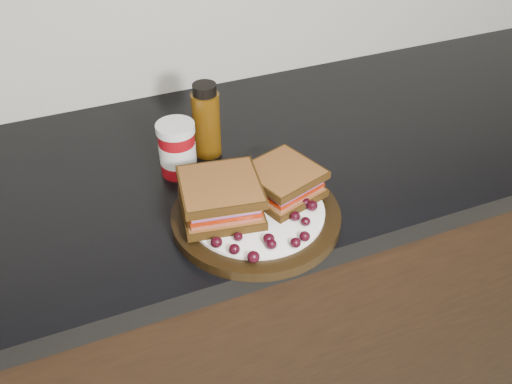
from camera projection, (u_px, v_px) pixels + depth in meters
base_cabinets at (193, 331)px, 1.35m from camera, size 3.96×0.58×0.86m
countertop at (177, 179)px, 1.07m from camera, size 3.98×0.60×0.04m
plate at (256, 216)px, 0.94m from camera, size 0.28×0.28×0.02m
sandwich_left at (221, 197)px, 0.91m from camera, size 0.15×0.15×0.06m
sandwich_right at (283, 182)px, 0.95m from camera, size 0.14×0.14×0.05m
grape_0 at (216, 242)px, 0.86m from camera, size 0.02×0.02×0.02m
grape_1 at (238, 237)px, 0.87m from camera, size 0.01×0.01×0.01m
grape_2 at (234, 249)px, 0.85m from camera, size 0.02×0.02×0.02m
grape_3 at (253, 257)px, 0.83m from camera, size 0.02×0.02×0.02m
grape_4 at (271, 244)px, 0.86m from camera, size 0.02×0.02×0.02m
grape_5 at (269, 239)px, 0.86m from camera, size 0.02×0.02×0.02m
grape_6 at (296, 243)px, 0.86m from camera, size 0.02×0.02×0.02m
grape_7 at (305, 236)px, 0.87m from camera, size 0.02×0.02×0.02m
grape_8 at (306, 221)px, 0.90m from camera, size 0.02×0.02×0.01m
grape_9 at (295, 216)px, 0.91m from camera, size 0.02×0.02×0.02m
grape_10 at (312, 206)px, 0.93m from camera, size 0.02×0.02×0.02m
grape_11 at (305, 203)px, 0.93m from camera, size 0.02×0.02×0.02m
grape_12 at (306, 193)px, 0.96m from camera, size 0.02×0.02×0.01m
grape_13 at (292, 186)px, 0.97m from camera, size 0.02×0.02×0.01m
grape_14 at (274, 183)px, 0.98m from camera, size 0.02×0.02×0.02m
grape_15 at (228, 194)px, 0.95m from camera, size 0.02×0.02×0.02m
grape_16 at (204, 201)px, 0.94m from camera, size 0.02×0.02×0.02m
grape_17 at (215, 210)px, 0.92m from camera, size 0.02×0.02×0.02m
grape_18 at (204, 223)px, 0.89m from camera, size 0.02×0.02×0.02m
grape_19 at (212, 224)px, 0.89m from camera, size 0.02×0.02×0.02m
grape_20 at (224, 208)px, 0.93m from camera, size 0.02×0.02×0.01m
grape_21 at (227, 206)px, 0.93m from camera, size 0.02×0.02×0.02m
grape_22 at (224, 214)px, 0.91m from camera, size 0.02×0.02×0.02m
condiment_jar at (177, 149)px, 1.03m from camera, size 0.08×0.08×0.10m
oil_bottle at (206, 120)px, 1.06m from camera, size 0.07×0.07×0.15m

